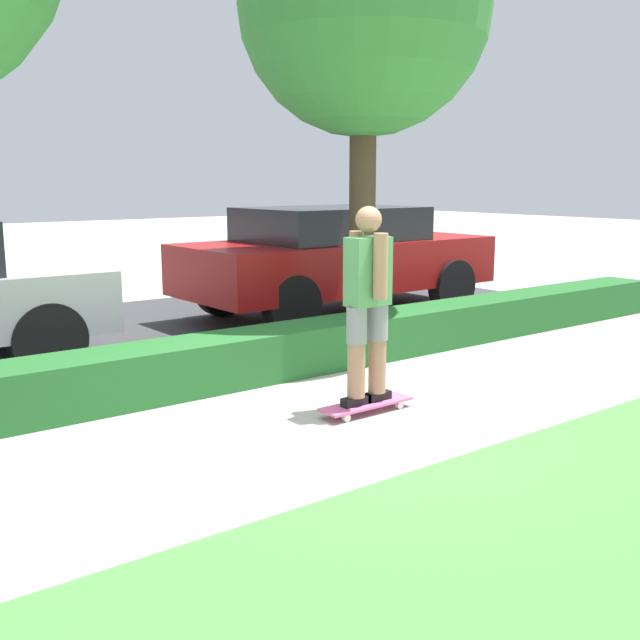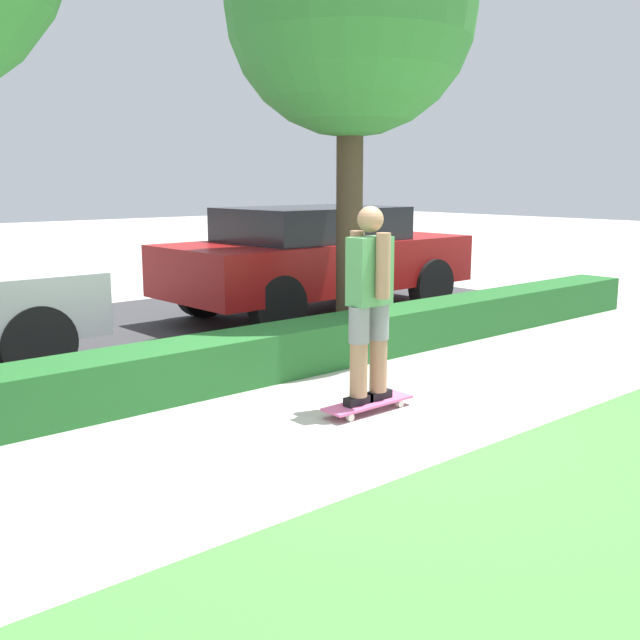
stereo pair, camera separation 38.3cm
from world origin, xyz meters
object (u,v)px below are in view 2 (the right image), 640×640
skateboard (368,404)px  tree_mid (351,10)px  skater_person (369,300)px  parked_car_middle (318,256)px

skateboard → tree_mid: bearing=50.7°
skater_person → parked_car_middle: bearing=54.5°
skateboard → parked_car_middle: parked_car_middle is taller
skateboard → tree_mid: tree_mid is taller
skateboard → parked_car_middle: bearing=54.5°
skater_person → parked_car_middle: 4.60m
skater_person → tree_mid: tree_mid is taller
tree_mid → parked_car_middle: tree_mid is taller
skateboard → skater_person: size_ratio=0.53×
skateboard → tree_mid: size_ratio=0.17×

